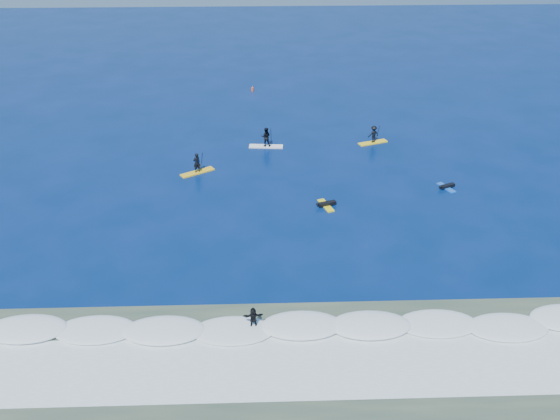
{
  "coord_description": "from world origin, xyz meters",
  "views": [
    {
      "loc": [
        -1.22,
        -38.1,
        24.09
      ],
      "look_at": [
        0.17,
        3.11,
        0.6
      ],
      "focal_mm": 40.0,
      "sensor_mm": 36.0,
      "label": 1
    }
  ],
  "objects_px": {
    "prone_paddler_near": "(326,204)",
    "sup_paddler_left": "(197,166)",
    "wave_surfer": "(253,319)",
    "prone_paddler_far": "(446,187)",
    "sup_paddler_center": "(266,139)",
    "marker_buoy": "(252,89)",
    "sup_paddler_right": "(373,135)"
  },
  "relations": [
    {
      "from": "wave_surfer",
      "to": "sup_paddler_left",
      "type": "bearing_deg",
      "value": 97.96
    },
    {
      "from": "sup_paddler_center",
      "to": "wave_surfer",
      "type": "bearing_deg",
      "value": -87.79
    },
    {
      "from": "sup_paddler_left",
      "to": "prone_paddler_near",
      "type": "distance_m",
      "value": 12.38
    },
    {
      "from": "sup_paddler_right",
      "to": "marker_buoy",
      "type": "xyz_separation_m",
      "value": [
        -11.67,
        15.62,
        -0.52
      ]
    },
    {
      "from": "sup_paddler_center",
      "to": "prone_paddler_near",
      "type": "distance_m",
      "value": 12.56
    },
    {
      "from": "prone_paddler_near",
      "to": "marker_buoy",
      "type": "relative_size",
      "value": 3.53
    },
    {
      "from": "prone_paddler_far",
      "to": "sup_paddler_center",
      "type": "bearing_deg",
      "value": 34.9
    },
    {
      "from": "sup_paddler_right",
      "to": "prone_paddler_far",
      "type": "height_order",
      "value": "sup_paddler_right"
    },
    {
      "from": "sup_paddler_left",
      "to": "prone_paddler_far",
      "type": "bearing_deg",
      "value": -41.61
    },
    {
      "from": "sup_paddler_center",
      "to": "wave_surfer",
      "type": "distance_m",
      "value": 26.23
    },
    {
      "from": "prone_paddler_far",
      "to": "wave_surfer",
      "type": "height_order",
      "value": "wave_surfer"
    },
    {
      "from": "sup_paddler_center",
      "to": "wave_surfer",
      "type": "xyz_separation_m",
      "value": [
        -1.11,
        -26.2,
        -0.06
      ]
    },
    {
      "from": "prone_paddler_far",
      "to": "sup_paddler_left",
      "type": "bearing_deg",
      "value": 56.23
    },
    {
      "from": "sup_paddler_center",
      "to": "marker_buoy",
      "type": "height_order",
      "value": "sup_paddler_center"
    },
    {
      "from": "prone_paddler_near",
      "to": "prone_paddler_far",
      "type": "height_order",
      "value": "prone_paddler_near"
    },
    {
      "from": "sup_paddler_left",
      "to": "sup_paddler_center",
      "type": "distance_m",
      "value": 8.11
    },
    {
      "from": "sup_paddler_left",
      "to": "marker_buoy",
      "type": "distance_m",
      "value": 22.05
    },
    {
      "from": "prone_paddler_far",
      "to": "wave_surfer",
      "type": "relative_size",
      "value": 1.03
    },
    {
      "from": "sup_paddler_center",
      "to": "marker_buoy",
      "type": "xyz_separation_m",
      "value": [
        -1.37,
        16.17,
        -0.57
      ]
    },
    {
      "from": "prone_paddler_near",
      "to": "sup_paddler_left",
      "type": "bearing_deg",
      "value": 40.85
    },
    {
      "from": "prone_paddler_near",
      "to": "wave_surfer",
      "type": "relative_size",
      "value": 1.13
    },
    {
      "from": "prone_paddler_near",
      "to": "wave_surfer",
      "type": "distance_m",
      "value": 15.61
    },
    {
      "from": "prone_paddler_near",
      "to": "marker_buoy",
      "type": "distance_m",
      "value": 28.47
    },
    {
      "from": "prone_paddler_far",
      "to": "wave_surfer",
      "type": "xyz_separation_m",
      "value": [
        -15.99,
        -17.21,
        0.64
      ]
    },
    {
      "from": "sup_paddler_center",
      "to": "sup_paddler_right",
      "type": "bearing_deg",
      "value": 7.68
    },
    {
      "from": "sup_paddler_left",
      "to": "prone_paddler_far",
      "type": "distance_m",
      "value": 21.27
    },
    {
      "from": "sup_paddler_center",
      "to": "prone_paddler_far",
      "type": "xyz_separation_m",
      "value": [
        14.88,
        -8.99,
        -0.7
      ]
    },
    {
      "from": "prone_paddler_near",
      "to": "prone_paddler_far",
      "type": "relative_size",
      "value": 1.1
    },
    {
      "from": "prone_paddler_near",
      "to": "wave_surfer",
      "type": "height_order",
      "value": "wave_surfer"
    },
    {
      "from": "sup_paddler_right",
      "to": "wave_surfer",
      "type": "height_order",
      "value": "sup_paddler_right"
    },
    {
      "from": "sup_paddler_center",
      "to": "wave_surfer",
      "type": "height_order",
      "value": "sup_paddler_center"
    },
    {
      "from": "sup_paddler_left",
      "to": "wave_surfer",
      "type": "bearing_deg",
      "value": -108.4
    }
  ]
}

